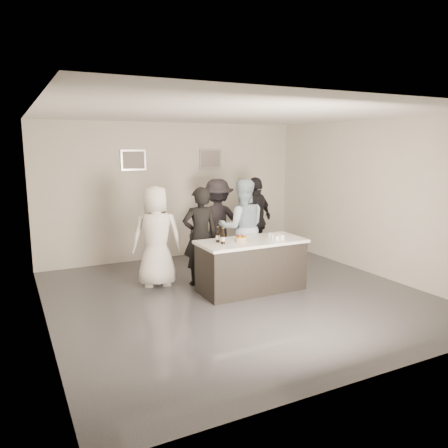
% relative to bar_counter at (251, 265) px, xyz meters
% --- Properties ---
extents(floor, '(6.00, 6.00, 0.00)m').
position_rel_bar_counter_xyz_m(floor, '(-0.34, -0.13, -0.45)').
color(floor, '#3D3D42').
rests_on(floor, ground).
extents(ceiling, '(6.00, 6.00, 0.00)m').
position_rel_bar_counter_xyz_m(ceiling, '(-0.34, -0.13, 2.55)').
color(ceiling, white).
extents(wall_back, '(6.00, 0.04, 3.00)m').
position_rel_bar_counter_xyz_m(wall_back, '(-0.34, 2.87, 1.05)').
color(wall_back, beige).
rests_on(wall_back, ground).
extents(wall_front, '(6.00, 0.04, 3.00)m').
position_rel_bar_counter_xyz_m(wall_front, '(-0.34, -3.13, 1.05)').
color(wall_front, beige).
rests_on(wall_front, ground).
extents(wall_left, '(0.04, 6.00, 3.00)m').
position_rel_bar_counter_xyz_m(wall_left, '(-3.34, -0.13, 1.05)').
color(wall_left, beige).
rests_on(wall_left, ground).
extents(wall_right, '(0.04, 6.00, 3.00)m').
position_rel_bar_counter_xyz_m(wall_right, '(2.66, -0.13, 1.05)').
color(wall_right, beige).
rests_on(wall_right, ground).
extents(picture_left, '(0.54, 0.04, 0.44)m').
position_rel_bar_counter_xyz_m(picture_left, '(-1.24, 2.84, 1.75)').
color(picture_left, '#B2B2B7').
rests_on(picture_left, wall_back).
extents(picture_right, '(0.54, 0.04, 0.44)m').
position_rel_bar_counter_xyz_m(picture_right, '(0.56, 2.84, 1.75)').
color(picture_right, '#B2B2B7').
rests_on(picture_right, wall_back).
extents(bar_counter, '(1.86, 0.86, 0.90)m').
position_rel_bar_counter_xyz_m(bar_counter, '(0.00, 0.00, 0.00)').
color(bar_counter, white).
rests_on(bar_counter, ground).
extents(cake, '(0.20, 0.20, 0.08)m').
position_rel_bar_counter_xyz_m(cake, '(-0.23, -0.03, 0.49)').
color(cake, yellow).
rests_on(cake, bar_counter).
extents(beer_bottle_a, '(0.07, 0.07, 0.26)m').
position_rel_bar_counter_xyz_m(beer_bottle_a, '(-0.59, 0.11, 0.58)').
color(beer_bottle_a, black).
rests_on(beer_bottle_a, bar_counter).
extents(beer_bottle_b, '(0.07, 0.07, 0.26)m').
position_rel_bar_counter_xyz_m(beer_bottle_b, '(-0.57, -0.05, 0.58)').
color(beer_bottle_b, black).
rests_on(beer_bottle_b, bar_counter).
extents(tumbler_cluster, '(0.19, 0.30, 0.08)m').
position_rel_bar_counter_xyz_m(tumbler_cluster, '(0.46, -0.08, 0.49)').
color(tumbler_cluster, '#C66D12').
rests_on(tumbler_cluster, bar_counter).
extents(candles, '(0.24, 0.08, 0.01)m').
position_rel_bar_counter_xyz_m(candles, '(-0.30, -0.31, 0.45)').
color(candles, pink).
rests_on(candles, bar_counter).
extents(person_main_black, '(0.71, 0.52, 1.79)m').
position_rel_bar_counter_xyz_m(person_main_black, '(-0.65, 0.72, 0.44)').
color(person_main_black, black).
rests_on(person_main_black, ground).
extents(person_main_blue, '(1.11, 0.98, 1.89)m').
position_rel_bar_counter_xyz_m(person_main_blue, '(0.29, 0.85, 0.50)').
color(person_main_blue, '#9FBBD0').
rests_on(person_main_blue, ground).
extents(person_guest_left, '(1.01, 0.80, 1.82)m').
position_rel_bar_counter_xyz_m(person_guest_left, '(-1.37, 1.00, 0.46)').
color(person_guest_left, white).
rests_on(person_guest_left, ground).
extents(person_guest_right, '(1.17, 0.90, 1.85)m').
position_rel_bar_counter_xyz_m(person_guest_right, '(1.01, 1.54, 0.48)').
color(person_guest_right, black).
rests_on(person_guest_right, ground).
extents(person_guest_back, '(1.34, 1.03, 1.83)m').
position_rel_bar_counter_xyz_m(person_guest_back, '(0.21, 1.76, 0.46)').
color(person_guest_back, black).
rests_on(person_guest_back, ground).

